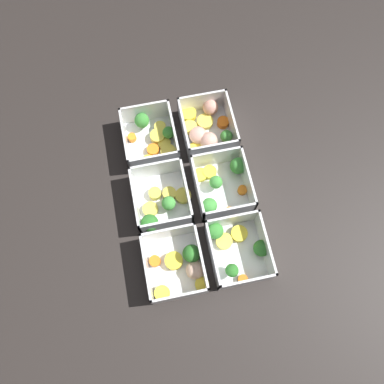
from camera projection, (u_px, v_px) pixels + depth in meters
name	position (u px, v px, depth m)	size (l,w,h in m)	color
ground_plane	(192.00, 195.00, 0.87)	(4.00, 4.00, 0.00)	#282321
container_near_left	(152.00, 138.00, 0.90)	(0.14, 0.12, 0.07)	white
container_near_center	(161.00, 202.00, 0.84)	(0.14, 0.13, 0.07)	white
container_near_right	(180.00, 265.00, 0.80)	(0.15, 0.13, 0.07)	white
container_far_left	(206.00, 129.00, 0.91)	(0.16, 0.12, 0.07)	white
container_far_center	(222.00, 184.00, 0.85)	(0.14, 0.13, 0.07)	white
container_far_right	(237.00, 249.00, 0.81)	(0.14, 0.13, 0.07)	white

